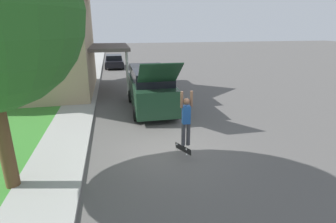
% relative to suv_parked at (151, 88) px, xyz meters
% --- Properties ---
extents(ground_plane, '(120.00, 120.00, 0.00)m').
position_rel_suv_parked_xyz_m(ground_plane, '(-0.22, -4.86, -1.15)').
color(ground_plane, '#54514F').
extents(sidewalk, '(1.80, 80.00, 0.10)m').
position_rel_suv_parked_xyz_m(sidewalk, '(-3.82, 1.14, -1.10)').
color(sidewalk, '#9E9E99').
rests_on(sidewalk, ground_plane).
extents(house, '(12.45, 8.10, 9.00)m').
position_rel_suv_parked_xyz_m(house, '(-7.97, 4.98, 3.61)').
color(house, tan).
rests_on(house, lawn).
extents(suv_parked, '(2.11, 5.91, 2.88)m').
position_rel_suv_parked_xyz_m(suv_parked, '(0.00, 0.00, 0.00)').
color(suv_parked, '#193823').
rests_on(suv_parked, ground_plane).
extents(car_down_street, '(1.90, 4.05, 1.33)m').
position_rel_suv_parked_xyz_m(car_down_street, '(-1.64, 15.14, -0.50)').
color(car_down_street, black).
rests_on(car_down_street, ground_plane).
extents(skateboarder, '(0.41, 0.21, 1.85)m').
position_rel_suv_parked_xyz_m(skateboarder, '(0.36, -5.49, 0.23)').
color(skateboarder, '#38383D').
rests_on(skateboarder, ground_plane).
extents(skateboard, '(0.36, 0.74, 0.26)m').
position_rel_suv_parked_xyz_m(skateboard, '(0.27, -5.48, -0.86)').
color(skateboard, black).
rests_on(skateboard, ground_plane).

